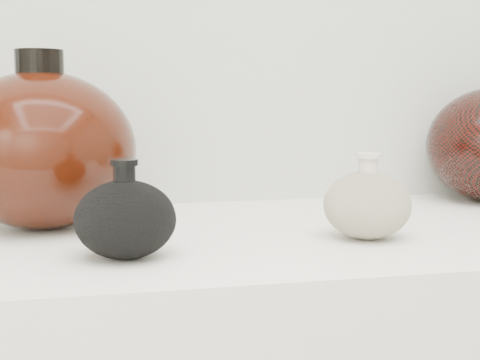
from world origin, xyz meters
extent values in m
cube|color=silver|center=(0.00, 0.95, 0.89)|extent=(1.20, 0.50, 0.03)
ellipsoid|color=black|center=(-0.17, 0.83, 0.94)|extent=(0.13, 0.13, 0.09)
cylinder|color=black|center=(-0.17, 0.83, 0.99)|extent=(0.03, 0.03, 0.03)
cylinder|color=black|center=(-0.17, 0.83, 1.01)|extent=(0.03, 0.03, 0.01)
ellipsoid|color=beige|center=(0.13, 0.87, 0.94)|extent=(0.11, 0.11, 0.08)
cylinder|color=beige|center=(0.13, 0.87, 0.99)|extent=(0.02, 0.02, 0.03)
cylinder|color=beige|center=(0.13, 0.87, 1.00)|extent=(0.03, 0.03, 0.01)
ellipsoid|color=black|center=(-0.27, 1.03, 1.00)|extent=(0.31, 0.31, 0.21)
cylinder|color=black|center=(-0.27, 1.03, 1.12)|extent=(0.08, 0.08, 0.04)
camera|label=1|loc=(-0.21, 0.11, 1.08)|focal=50.00mm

